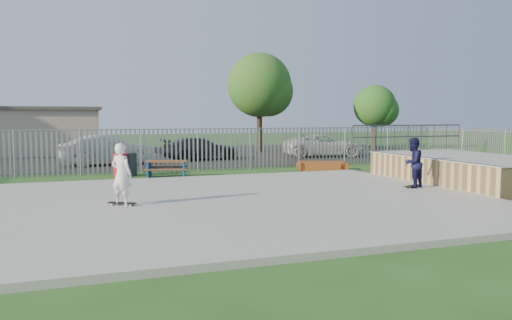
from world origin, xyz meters
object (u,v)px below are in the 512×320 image
object	(u,v)px
car_silver	(107,150)
tree_right	(375,106)
trash_bin_grey	(130,164)
car_dark	(200,149)
tree_mid	(259,85)
funbox	(322,166)
car_white	(324,145)
skater_white	(121,174)
skater_navy	(413,163)
picnic_table	(167,169)
trash_bin_red	(121,165)

from	to	relation	value
car_silver	tree_right	size ratio (longest dim) A/B	0.96
trash_bin_grey	car_dark	world-z (taller)	car_dark
tree_mid	funbox	bearing A→B (deg)	-96.33
car_white	tree_mid	bearing A→B (deg)	33.11
car_silver	skater_white	xyz separation A→B (m)	(-0.30, -13.36, 0.19)
skater_navy	car_dark	bearing A→B (deg)	-98.64
funbox	tree_right	xyz separation A→B (m)	(10.61, 12.00, 3.16)
picnic_table	funbox	world-z (taller)	picnic_table
tree_right	skater_white	size ratio (longest dim) A/B	2.93
car_silver	tree_right	xyz separation A→B (m)	(20.21, 6.07, 2.55)
car_white	skater_navy	xyz separation A→B (m)	(-4.02, -14.32, 0.27)
funbox	skater_navy	world-z (taller)	skater_navy
funbox	trash_bin_red	world-z (taller)	trash_bin_red
funbox	tree_mid	world-z (taller)	tree_mid
funbox	skater_white	distance (m)	12.40
tree_mid	skater_navy	xyz separation A→B (m)	(-1.69, -20.01, -3.81)
tree_right	tree_mid	bearing A→B (deg)	175.21
trash_bin_grey	car_dark	xyz separation A→B (m)	(4.63, 6.41, 0.17)
car_dark	tree_right	size ratio (longest dim) A/B	0.90
car_silver	trash_bin_grey	bearing A→B (deg)	176.68
skater_navy	funbox	bearing A→B (deg)	-116.24
car_dark	skater_navy	xyz separation A→B (m)	(4.00, -14.50, 0.33)
skater_navy	tree_mid	bearing A→B (deg)	-118.89
funbox	picnic_table	bearing A→B (deg)	-151.95
car_white	tree_mid	xyz separation A→B (m)	(-2.32, 5.68, 4.07)
trash_bin_grey	tree_right	distance (m)	22.66
funbox	skater_navy	size ratio (longest dim) A/B	1.35
picnic_table	trash_bin_red	size ratio (longest dim) A/B	2.00
car_white	car_silver	bearing A→B (deg)	105.87
funbox	tree_right	size ratio (longest dim) A/B	0.46
picnic_table	skater_navy	world-z (taller)	skater_navy
trash_bin_grey	car_silver	world-z (taller)	car_silver
car_silver	car_dark	xyz separation A→B (m)	(5.32, 1.34, -0.13)
trash_bin_red	skater_navy	bearing A→B (deg)	-40.80
trash_bin_red	tree_mid	distance (m)	16.81
trash_bin_grey	car_dark	distance (m)	7.91
picnic_table	trash_bin_grey	xyz separation A→B (m)	(-1.37, 1.43, 0.13)
funbox	skater_navy	bearing A→B (deg)	-68.42
picnic_table	skater_white	distance (m)	7.29
car_dark	skater_white	xyz separation A→B (m)	(-5.62, -14.70, 0.33)
trash_bin_red	tree_right	distance (m)	23.15
car_silver	skater_navy	xyz separation A→B (m)	(9.32, -13.17, 0.19)
trash_bin_grey	trash_bin_red	bearing A→B (deg)	-144.26
tree_right	picnic_table	bearing A→B (deg)	-145.30
picnic_table	tree_right	world-z (taller)	tree_right
trash_bin_red	skater_white	size ratio (longest dim) A/B	0.59
car_white	skater_navy	world-z (taller)	skater_navy
picnic_table	tree_mid	xyz separation A→B (m)	(8.96, 13.34, 4.44)
car_white	skater_navy	distance (m)	14.88
skater_navy	skater_white	world-z (taller)	same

